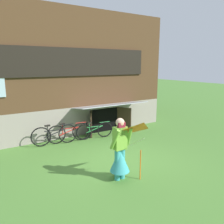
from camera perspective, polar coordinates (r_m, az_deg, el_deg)
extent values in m
plane|color=#4C7F33|center=(7.45, 1.87, -11.84)|extent=(60.00, 60.00, 0.00)
cube|color=gray|center=(12.06, -13.09, 0.22)|extent=(8.80, 5.10, 1.25)
cube|color=#4C331E|center=(11.82, -13.70, 12.70)|extent=(8.80, 5.10, 3.97)
cube|color=black|center=(9.41, -8.42, 12.32)|extent=(6.41, 0.08, 1.10)
cube|color=#9EB7C6|center=(9.43, -8.47, 12.31)|extent=(6.25, 0.04, 0.98)
cube|color=black|center=(10.30, -1.76, -1.99)|extent=(1.40, 0.03, 1.05)
cube|color=#3D2B1E|center=(9.67, -5.24, -2.98)|extent=(0.38, 0.65, 1.05)
cube|color=#3D2B1E|center=(10.52, 3.02, -1.71)|extent=(0.42, 0.63, 1.05)
cube|color=#999EA8|center=(9.70, -0.18, 1.79)|extent=(3.19, 1.09, 0.18)
cylinder|color=teal|center=(6.09, 1.33, -13.15)|extent=(0.14, 0.14, 0.84)
cylinder|color=teal|center=(6.17, 2.60, -12.80)|extent=(0.14, 0.14, 0.84)
cone|color=teal|center=(6.07, 1.98, -11.89)|extent=(0.52, 0.52, 0.63)
cube|color=#72AD38|center=(5.86, 2.02, -6.57)|extent=(0.34, 0.20, 0.60)
cylinder|color=#72AD38|center=(5.66, 0.74, -6.94)|extent=(0.17, 0.33, 0.55)
cylinder|color=#72AD38|center=(5.90, 4.35, -6.18)|extent=(0.17, 0.33, 0.55)
cube|color=maroon|center=(5.74, 2.38, -4.38)|extent=(0.20, 0.08, 0.36)
sphere|color=#D8AD8E|center=(5.74, 2.05, -2.66)|extent=(0.23, 0.23, 0.23)
pyramid|color=orange|center=(5.58, 7.90, -6.15)|extent=(0.86, 0.73, 0.43)
cylinder|color=beige|center=(5.90, 6.23, -7.56)|extent=(0.01, 0.58, 0.37)
cylinder|color=orange|center=(6.16, 7.14, -13.04)|extent=(0.03, 0.03, 0.82)
torus|color=black|center=(9.51, -1.85, -4.40)|extent=(0.66, 0.14, 0.66)
torus|color=black|center=(9.23, -7.01, -4.99)|extent=(0.66, 0.14, 0.66)
cylinder|color=#287A3D|center=(9.32, -4.41, -3.70)|extent=(0.67, 0.14, 0.04)
cylinder|color=#287A3D|center=(9.34, -4.40, -4.34)|extent=(0.73, 0.15, 0.27)
cylinder|color=#287A3D|center=(9.25, -5.71, -3.84)|extent=(0.04, 0.04, 0.37)
cube|color=black|center=(9.20, -5.74, -2.74)|extent=(0.20, 0.08, 0.05)
cylinder|color=#287A3D|center=(9.43, -1.86, -2.52)|extent=(0.44, 0.09, 0.03)
torus|color=black|center=(9.20, -7.76, -4.84)|extent=(0.73, 0.12, 0.73)
torus|color=black|center=(8.96, -13.82, -5.55)|extent=(0.73, 0.12, 0.73)
cylinder|color=red|center=(9.02, -10.79, -4.05)|extent=(0.74, 0.12, 0.04)
cylinder|color=red|center=(9.05, -10.76, -4.78)|extent=(0.81, 0.12, 0.30)
cylinder|color=red|center=(8.96, -12.33, -4.22)|extent=(0.04, 0.04, 0.41)
cube|color=black|center=(8.90, -12.38, -2.95)|extent=(0.20, 0.08, 0.05)
cylinder|color=red|center=(9.11, -7.82, -2.67)|extent=(0.44, 0.08, 0.03)
torus|color=black|center=(8.98, -11.00, -5.33)|extent=(0.74, 0.15, 0.74)
torus|color=black|center=(8.83, -17.42, -5.99)|extent=(0.74, 0.15, 0.74)
cylinder|color=black|center=(8.84, -14.25, -4.48)|extent=(0.75, 0.14, 0.04)
cylinder|color=black|center=(8.87, -14.21, -5.24)|extent=(0.82, 0.15, 0.30)
cylinder|color=black|center=(8.80, -15.87, -4.64)|extent=(0.04, 0.04, 0.42)
cube|color=black|center=(8.74, -15.94, -3.33)|extent=(0.20, 0.08, 0.05)
cylinder|color=black|center=(8.88, -11.10, -3.08)|extent=(0.44, 0.09, 0.03)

